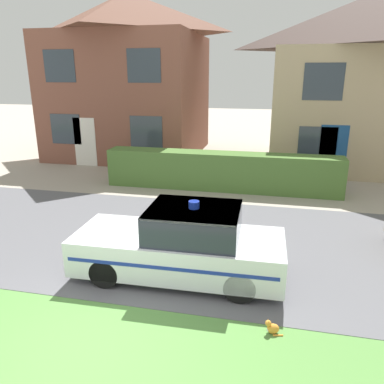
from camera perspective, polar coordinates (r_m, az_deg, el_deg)
The scene contains 9 objects.
ground_plane at distance 6.22m, azimuth -15.07°, elevation -22.11°, with size 80.00×80.00×0.00m, color #A89E8E.
road_strip at distance 9.40m, azimuth -3.92°, elevation -6.99°, with size 28.00×5.79×0.01m, color #5B5B60.
lawn_verge at distance 6.17m, azimuth -15.38°, elevation -22.46°, with size 28.00×2.39×0.01m, color #568C42.
garden_hedge at distance 13.12m, azimuth 4.49°, elevation 3.18°, with size 8.13×0.87×1.31m, color #4C7233.
police_car at distance 7.47m, azimuth -1.53°, elevation -8.06°, with size 4.15×1.69×1.60m.
cat at distance 6.38m, azimuth 12.09°, elevation -19.58°, with size 0.29×0.17×0.25m.
house_left at distance 19.35m, azimuth -9.43°, elevation 17.12°, with size 7.05×6.70×7.49m.
house_right at distance 18.24m, azimuth 25.20°, elevation 15.05°, with size 8.19×6.69×7.05m.
wheelie_bin at distance 13.70m, azimuth 18.01°, elevation 2.43°, with size 0.63×0.72×1.04m.
Camera 1 is at (2.45, -4.17, 3.92)m, focal length 35.00 mm.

